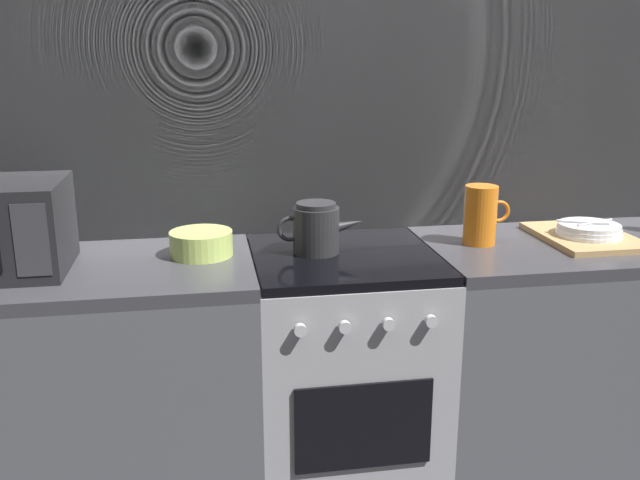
% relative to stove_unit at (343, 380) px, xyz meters
% --- Properties ---
extents(back_wall, '(3.60, 0.05, 2.40)m').
position_rel_stove_unit_xyz_m(back_wall, '(0.00, 0.32, 0.75)').
color(back_wall, gray).
rests_on(back_wall, ground_plane).
extents(counter_left, '(1.20, 0.60, 0.90)m').
position_rel_stove_unit_xyz_m(counter_left, '(-0.90, 0.00, 0.00)').
color(counter_left, '#515459').
rests_on(counter_left, ground_plane).
extents(stove_unit, '(0.60, 0.63, 0.90)m').
position_rel_stove_unit_xyz_m(stove_unit, '(0.00, 0.00, 0.00)').
color(stove_unit, '#9E9EA3').
rests_on(stove_unit, ground_plane).
extents(counter_right, '(1.20, 0.60, 0.90)m').
position_rel_stove_unit_xyz_m(counter_right, '(0.90, 0.00, 0.00)').
color(counter_right, '#515459').
rests_on(counter_right, ground_plane).
extents(kettle, '(0.28, 0.15, 0.17)m').
position_rel_stove_unit_xyz_m(kettle, '(-0.09, 0.03, 0.53)').
color(kettle, '#262628').
rests_on(kettle, stove_unit).
extents(mixing_bowl, '(0.20, 0.20, 0.08)m').
position_rel_stove_unit_xyz_m(mixing_bowl, '(-0.46, 0.06, 0.49)').
color(mixing_bowl, '#B7D166').
rests_on(mixing_bowl, counter_left).
extents(pitcher, '(0.16, 0.11, 0.20)m').
position_rel_stove_unit_xyz_m(pitcher, '(0.48, 0.04, 0.55)').
color(pitcher, orange).
rests_on(pitcher, counter_right).
extents(dish_pile, '(0.30, 0.40, 0.07)m').
position_rel_stove_unit_xyz_m(dish_pile, '(0.86, 0.02, 0.47)').
color(dish_pile, tan).
rests_on(dish_pile, counter_right).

